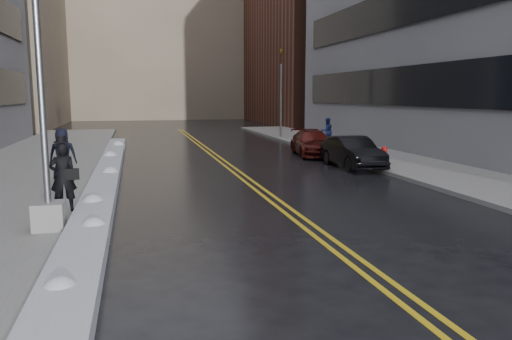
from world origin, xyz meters
TOP-DOWN VIEW (x-y plane):
  - ground at (0.00, 0.00)m, footprint 160.00×160.00m
  - sidewalk_west at (-5.75, 10.00)m, footprint 5.50×50.00m
  - sidewalk_east at (10.00, 10.00)m, footprint 4.00×50.00m
  - lane_line_left at (2.35, 10.00)m, footprint 0.12×50.00m
  - lane_line_right at (2.65, 10.00)m, footprint 0.12×50.00m
  - snow_ridge at (-2.45, 8.00)m, footprint 0.90×30.00m
  - building_far at (2.00, 60.00)m, footprint 36.00×16.00m
  - lamppost at (-3.30, 2.00)m, footprint 0.65×0.65m
  - fire_hydrant at (9.00, 10.00)m, footprint 0.26×0.26m
  - traffic_signal at (8.50, 24.00)m, footprint 0.16×0.20m
  - pedestrian_fedora at (-3.20, 3.74)m, footprint 0.68×0.49m
  - pedestrian_c at (-3.81, 8.43)m, footprint 0.93×0.65m
  - pedestrian_east at (9.58, 18.06)m, footprint 0.79×0.63m
  - car_black at (7.50, 9.96)m, footprint 1.41×4.04m
  - car_maroon at (7.37, 14.45)m, footprint 2.32×4.54m

SIDE VIEW (x-z plane):
  - ground at x=0.00m, z-range 0.00..0.00m
  - lane_line_left at x=2.35m, z-range 0.00..0.01m
  - lane_line_right at x=2.65m, z-range 0.00..0.01m
  - sidewalk_west at x=-5.75m, z-range 0.00..0.15m
  - sidewalk_east at x=10.00m, z-range 0.00..0.15m
  - snow_ridge at x=-2.45m, z-range 0.00..0.34m
  - fire_hydrant at x=9.00m, z-range 0.18..0.91m
  - car_maroon at x=7.37m, z-range 0.00..1.26m
  - car_black at x=7.50m, z-range 0.00..1.33m
  - pedestrian_east at x=9.58m, z-range 0.15..1.72m
  - pedestrian_fedora at x=-3.20m, z-range 0.15..1.90m
  - pedestrian_c at x=-3.81m, z-range 0.15..1.96m
  - lamppost at x=-3.30m, z-range -1.28..6.35m
  - traffic_signal at x=8.50m, z-range 0.40..6.40m
  - building_far at x=2.00m, z-range 0.00..22.00m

